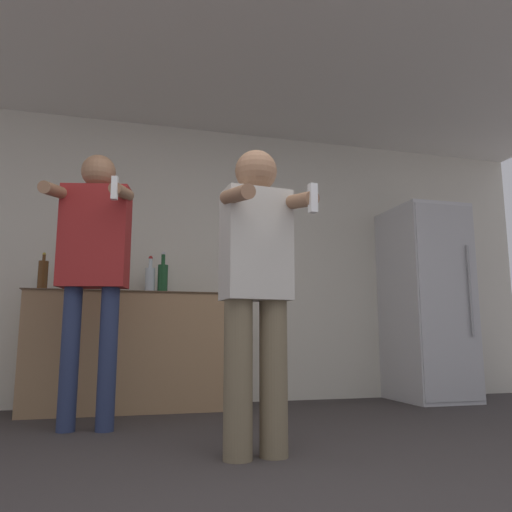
{
  "coord_description": "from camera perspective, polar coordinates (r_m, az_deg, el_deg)",
  "views": [
    {
      "loc": [
        -0.61,
        -1.71,
        0.58
      ],
      "look_at": [
        0.05,
        0.74,
        0.99
      ],
      "focal_mm": 35.0,
      "sensor_mm": 36.0,
      "label": 1
    }
  ],
  "objects": [
    {
      "name": "bottle_clear_vodka",
      "position": [
        4.31,
        -12.03,
        -2.64
      ],
      "size": [
        0.08,
        0.08,
        0.32
      ],
      "color": "silver",
      "rests_on": "counter"
    },
    {
      "name": "wall_back",
      "position": [
        4.65,
        -7.34,
        -0.58
      ],
      "size": [
        7.0,
        0.06,
        2.55
      ],
      "color": "beige",
      "rests_on": "ground_plane"
    },
    {
      "name": "ground_plane",
      "position": [
        1.9,
        4.93,
        -26.96
      ],
      "size": [
        14.0,
        14.0,
        0.0
      ],
      "primitive_type": "plane",
      "color": "#383333"
    },
    {
      "name": "refrigerator",
      "position": [
        5.02,
        18.85,
        -5.07
      ],
      "size": [
        0.62,
        0.76,
        1.81
      ],
      "color": "silver",
      "rests_on": "ground_plane"
    },
    {
      "name": "person_man_side",
      "position": [
        3.43,
        -18.05,
        0.07
      ],
      "size": [
        0.56,
        0.59,
        1.8
      ],
      "color": "navy",
      "rests_on": "ground_plane"
    },
    {
      "name": "ceiling_slab",
      "position": [
        3.75,
        -3.65,
        22.91
      ],
      "size": [
        7.0,
        3.34,
        0.05
      ],
      "color": "silver",
      "rests_on": "wall_back"
    },
    {
      "name": "bottle_tall_gin",
      "position": [
        4.35,
        -23.19,
        -2.07
      ],
      "size": [
        0.08,
        0.08,
        0.32
      ],
      "color": "#563314",
      "rests_on": "counter"
    },
    {
      "name": "counter",
      "position": [
        4.25,
        -13.73,
        -10.49
      ],
      "size": [
        1.69,
        0.57,
        0.94
      ],
      "color": "#997551",
      "rests_on": "ground_plane"
    },
    {
      "name": "bottle_brown_liquor",
      "position": [
        4.32,
        -10.61,
        -2.47
      ],
      "size": [
        0.09,
        0.09,
        0.37
      ],
      "color": "#194723",
      "rests_on": "counter"
    },
    {
      "name": "person_woman_foreground",
      "position": [
        2.54,
        0.07,
        -2.78
      ],
      "size": [
        0.43,
        0.47,
        1.56
      ],
      "color": "#75664C",
      "rests_on": "ground_plane"
    }
  ]
}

